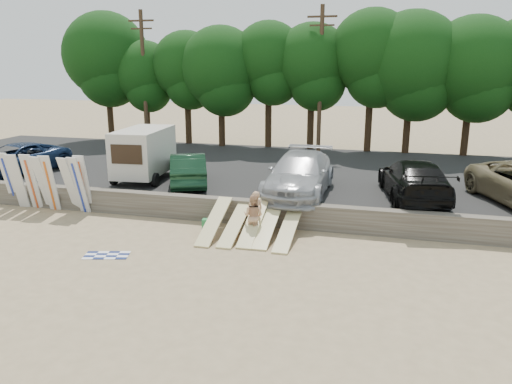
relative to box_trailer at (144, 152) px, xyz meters
The scene contains 28 objects.
ground 8.46m from the box_trailer, 50.41° to the right, with size 120.00×120.00×0.00m, color tan.
seawall 6.39m from the box_trailer, 32.40° to the right, with size 44.00×0.50×1.00m, color #6B6356.
parking_lot 6.92m from the box_trailer, 38.73° to the left, with size 44.00×14.50×0.70m, color #282828.
treeline 13.37m from the box_trailer, 62.51° to the left, with size 33.34×6.30×9.20m.
utility_poles 12.53m from the box_trailer, 53.30° to the left, with size 25.80×0.26×9.00m.
box_trailer is the anchor object (origin of this frame).
car_0 7.14m from the box_trailer, behind, with size 2.56×5.56×1.55m, color #122140.
car_1 2.59m from the box_trailer, ahead, with size 1.60×4.60×1.51m, color #11311C.
car_2 7.96m from the box_trailer, ahead, with size 2.52×6.19×1.80m, color #A5A6AA.
car_3 12.72m from the box_trailer, ahead, with size 2.36×5.82×1.69m, color black.
surfboard_upright_0 6.11m from the box_trailer, 142.23° to the right, with size 0.50×0.06×2.60m, color silver.
surfboard_upright_1 5.77m from the box_trailer, 136.44° to the right, with size 0.50×0.06×2.60m, color silver.
surfboard_upright_2 5.27m from the box_trailer, 132.25° to the right, with size 0.50×0.06×2.60m, color silver.
surfboard_upright_3 4.91m from the box_trailer, 126.43° to the right, with size 0.50×0.06×2.60m, color silver.
surfboard_upright_4 4.73m from the box_trailer, 122.87° to the right, with size 0.50×0.06×2.60m, color silver.
surfboard_upright_5 4.24m from the box_trailer, 111.81° to the right, with size 0.50×0.06×2.60m, color silver.
surfboard_upright_6 4.13m from the box_trailer, 105.80° to the right, with size 0.50×0.06×2.60m, color silver.
surfboard_upright_7 3.92m from the box_trailer, 105.00° to the right, with size 0.50×0.06×2.60m, color silver.
surfboard_low_0 7.51m from the box_trailer, 42.70° to the right, with size 0.56×3.00×0.07m, color #D9C989.
surfboard_low_1 8.06m from the box_trailer, 38.24° to the right, with size 0.56×3.00×0.07m, color #D9C989.
surfboard_low_2 8.51m from the box_trailer, 34.69° to the right, with size 0.56×3.00×0.07m, color #D9C989.
surfboard_low_3 8.95m from the box_trailer, 32.38° to the right, with size 0.56×3.00×0.07m, color #D9C989.
surfboard_low_4 9.67m from the box_trailer, 30.48° to the right, with size 0.56×3.00×0.07m, color #D9C989.
beachgoer_a 8.05m from the box_trailer, 31.27° to the right, with size 0.58×0.38×1.60m, color tan.
beachgoer_b 8.48m from the box_trailer, 34.81° to the right, with size 0.80×0.62×1.64m, color tan.
cooler 6.63m from the box_trailer, 40.82° to the right, with size 0.38×0.30×0.32m, color #279248.
gear_bag 8.23m from the box_trailer, 29.33° to the right, with size 0.30×0.25×0.22m, color #D35918.
beach_towel 8.55m from the box_trailer, 72.03° to the right, with size 1.50×1.50×0.00m, color white.
Camera 1 is at (6.35, -15.54, 6.37)m, focal length 35.00 mm.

